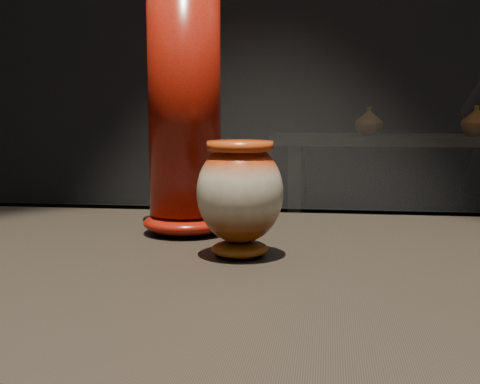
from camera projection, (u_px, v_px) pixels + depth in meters
name	position (u px, v px, depth m)	size (l,w,h in m)	color
main_vase	(240.00, 194.00, 0.89)	(0.12, 0.12, 0.16)	#652A09
tall_vase	(184.00, 103.00, 1.03)	(0.15, 0.15, 0.43)	#AB160B
back_shelf	(435.00, 179.00, 4.09)	(2.00, 0.60, 0.90)	black
back_vase_left	(369.00, 121.00, 4.08)	(0.17, 0.17, 0.18)	#875C13
back_vase_mid	(476.00, 121.00, 3.98)	(0.18, 0.18, 0.18)	#652A09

